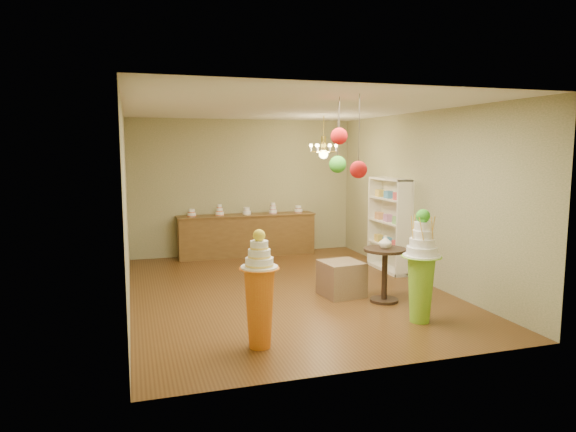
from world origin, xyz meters
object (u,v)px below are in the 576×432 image
object	(u,v)px
pedestal_orange	(260,298)
round_table	(385,267)
sideboard	(247,234)
pedestal_green	(421,274)

from	to	relation	value
pedestal_orange	round_table	world-z (taller)	pedestal_orange
pedestal_orange	sideboard	world-z (taller)	pedestal_orange
round_table	pedestal_green	bearing A→B (deg)	-88.72
pedestal_green	sideboard	xyz separation A→B (m)	(-1.29, 5.02, -0.19)
pedestal_green	round_table	world-z (taller)	pedestal_green
pedestal_orange	sideboard	bearing A→B (deg)	79.04
pedestal_green	sideboard	distance (m)	5.19
pedestal_green	round_table	distance (m)	1.00
pedestal_green	round_table	xyz separation A→B (m)	(-0.02, 0.99, -0.13)
sideboard	round_table	bearing A→B (deg)	-72.47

